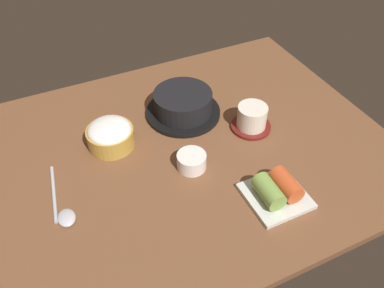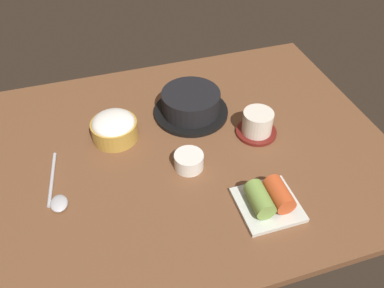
{
  "view_description": "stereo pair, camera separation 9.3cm",
  "coord_description": "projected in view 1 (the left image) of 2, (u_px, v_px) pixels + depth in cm",
  "views": [
    {
      "loc": [
        -26.87,
        -62.91,
        68.55
      ],
      "look_at": [
        2.0,
        -2.0,
        5.0
      ],
      "focal_mm": 37.22,
      "sensor_mm": 36.0,
      "label": 1
    },
    {
      "loc": [
        -18.25,
        -66.29,
        68.55
      ],
      "look_at": [
        2.0,
        -2.0,
        5.0
      ],
      "focal_mm": 37.22,
      "sensor_mm": 36.0,
      "label": 2
    }
  ],
  "objects": [
    {
      "name": "kimchi_plate",
      "position": [
        277.0,
        191.0,
        0.83
      ],
      "size": [
        12.44,
        12.44,
        5.21
      ],
      "color": "silver",
      "rests_on": "dining_table"
    },
    {
      "name": "rice_bowl",
      "position": [
        110.0,
        134.0,
        0.95
      ],
      "size": [
        11.28,
        11.28,
        6.69
      ],
      "color": "#B78C38",
      "rests_on": "dining_table"
    },
    {
      "name": "stone_pot",
      "position": [
        183.0,
        104.0,
        1.03
      ],
      "size": [
        19.59,
        19.59,
        6.63
      ],
      "color": "black",
      "rests_on": "dining_table"
    },
    {
      "name": "spoon",
      "position": [
        62.0,
        209.0,
        0.82
      ],
      "size": [
        4.35,
        18.09,
        1.35
      ],
      "color": "#B7B7BC",
      "rests_on": "dining_table"
    },
    {
      "name": "banchan_cup_center",
      "position": [
        193.0,
        160.0,
        0.9
      ],
      "size": [
        6.74,
        6.74,
        3.71
      ],
      "color": "white",
      "rests_on": "dining_table"
    },
    {
      "name": "tea_cup_with_saucer",
      "position": [
        251.0,
        117.0,
        1.0
      ],
      "size": [
        10.16,
        10.16,
        6.51
      ],
      "color": "maroon",
      "rests_on": "dining_table"
    },
    {
      "name": "dining_table",
      "position": [
        181.0,
        153.0,
        0.96
      ],
      "size": [
        100.0,
        76.0,
        2.0
      ],
      "primitive_type": "cube",
      "color": "brown",
      "rests_on": "ground"
    }
  ]
}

